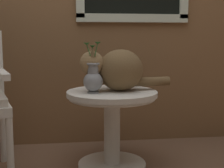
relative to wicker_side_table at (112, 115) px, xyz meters
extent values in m
cube|color=beige|center=(0.25, 0.57, 0.70)|extent=(0.96, 0.03, 0.07)
cylinder|color=silver|center=(0.00, 0.00, -0.36)|extent=(0.48, 0.48, 0.03)
cylinder|color=silver|center=(0.00, 0.00, -0.11)|extent=(0.11, 0.11, 0.48)
cylinder|color=silver|center=(0.00, 0.00, 0.15)|extent=(0.63, 0.63, 0.03)
torus|color=silver|center=(0.00, 0.00, 0.12)|extent=(0.61, 0.61, 0.02)
cylinder|color=silver|center=(-0.66, -0.23, -0.16)|extent=(0.04, 0.04, 0.44)
cylinder|color=silver|center=(-0.79, 0.21, -0.16)|extent=(0.04, 0.04, 0.44)
cube|color=silver|center=(-0.73, -0.01, 0.30)|extent=(0.18, 0.45, 0.04)
ellipsoid|color=brown|center=(0.06, 0.01, 0.31)|extent=(0.34, 0.32, 0.29)
sphere|color=olive|center=(-0.14, -0.01, 0.36)|extent=(0.17, 0.17, 0.17)
cone|color=brown|center=(-0.14, 0.04, 0.44)|extent=(0.05, 0.05, 0.06)
cone|color=brown|center=(-0.14, -0.05, 0.44)|extent=(0.05, 0.05, 0.06)
cylinder|color=brown|center=(0.28, 0.04, 0.23)|extent=(0.29, 0.09, 0.06)
cylinder|color=gray|center=(-0.14, -0.06, 0.18)|extent=(0.08, 0.08, 0.01)
ellipsoid|color=gray|center=(-0.14, -0.06, 0.25)|extent=(0.13, 0.13, 0.13)
cylinder|color=gray|center=(-0.14, -0.06, 0.33)|extent=(0.07, 0.07, 0.07)
torus|color=gray|center=(-0.14, -0.06, 0.37)|extent=(0.09, 0.09, 0.02)
cylinder|color=#2D662D|center=(-0.16, -0.07, 0.43)|extent=(0.05, 0.01, 0.13)
cone|color=#2D662D|center=(-0.18, -0.07, 0.50)|extent=(0.04, 0.04, 0.02)
cylinder|color=#2D662D|center=(-0.14, -0.04, 0.42)|extent=(0.01, 0.05, 0.11)
cone|color=#2D662D|center=(-0.14, -0.02, 0.48)|extent=(0.04, 0.04, 0.02)
cylinder|color=#2D662D|center=(-0.12, -0.07, 0.43)|extent=(0.04, 0.03, 0.14)
cone|color=#2D662D|center=(-0.10, -0.08, 0.50)|extent=(0.04, 0.04, 0.02)
camera|label=1|loc=(-0.29, -2.23, 0.54)|focal=52.68mm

